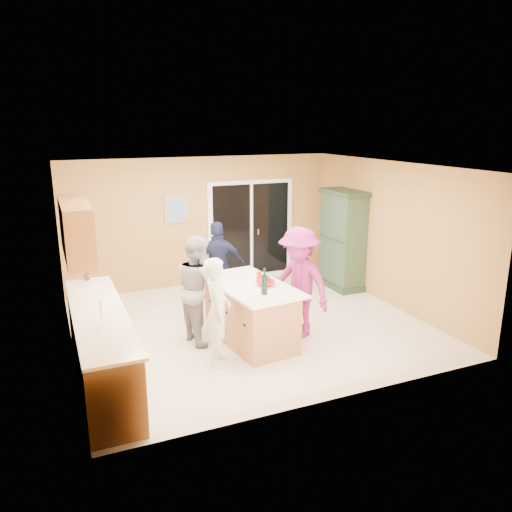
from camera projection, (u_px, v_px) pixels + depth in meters
name	position (u px, v px, depth m)	size (l,w,h in m)	color
floor	(250.00, 325.00, 8.24)	(5.50, 5.50, 0.00)	#EEE7CE
ceiling	(250.00, 166.00, 7.57)	(5.50, 5.00, 0.10)	white
wall_back	(203.00, 222.00, 10.12)	(5.50, 0.10, 2.60)	#E3AF5D
wall_front	(334.00, 299.00, 5.68)	(5.50, 0.10, 2.60)	#E3AF5D
wall_left	(65.00, 269.00, 6.86)	(0.10, 5.00, 2.60)	#E3AF5D
wall_right	(391.00, 235.00, 8.95)	(0.10, 5.00, 2.60)	#E3AF5D
left_cabinet_run	(102.00, 352.00, 6.25)	(0.65, 3.05, 1.24)	#BD7449
upper_cabinets	(76.00, 229.00, 6.60)	(0.35, 1.60, 0.75)	#BD7449
sliding_door	(251.00, 230.00, 10.56)	(1.90, 0.07, 2.10)	white
framed_picture	(176.00, 209.00, 9.82)	(0.46, 0.04, 0.56)	tan
kitchen_island	(251.00, 315.00, 7.53)	(1.15, 1.85, 0.92)	#BD7449
green_hutch	(342.00, 241.00, 9.97)	(0.57, 1.08, 1.97)	#223725
woman_white	(217.00, 312.00, 6.77)	(0.55, 0.36, 1.52)	white
woman_grey	(198.00, 289.00, 7.51)	(0.80, 0.62, 1.65)	#969698
woman_navy	(219.00, 267.00, 8.69)	(0.95, 0.39, 1.61)	#1A1F3A
woman_magenta	(299.00, 283.00, 7.65)	(1.12, 0.64, 1.73)	#932061
serving_bowl	(265.00, 283.00, 7.34)	(0.28, 0.28, 0.07)	red
tulip_vase	(86.00, 269.00, 7.49)	(0.18, 0.12, 0.34)	#A91022
tumbler_near	(259.00, 275.00, 7.62)	(0.09, 0.09, 0.12)	red
tumbler_far	(268.00, 280.00, 7.42)	(0.08, 0.08, 0.11)	red
wine_bottle	(264.00, 284.00, 6.94)	(0.09, 0.09, 0.38)	black
white_plate	(258.00, 275.00, 7.83)	(0.24, 0.24, 0.02)	white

